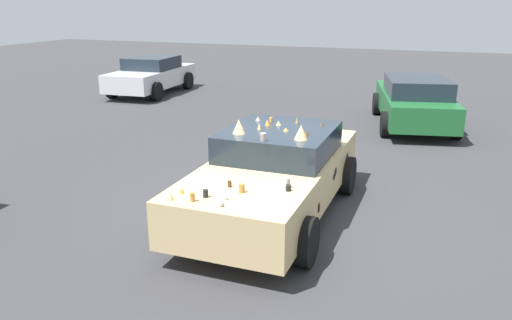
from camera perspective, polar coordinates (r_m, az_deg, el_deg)
ground_plane at (r=8.26m, az=1.95°, el=-6.19°), size 60.00×60.00×0.00m
art_car_decorated at (r=8.05m, az=2.11°, el=-1.47°), size 4.51×2.09×1.60m
parked_sedan_near_right at (r=19.38m, az=-11.73°, el=9.39°), size 4.29×2.19×1.34m
parked_sedan_behind_left at (r=14.53m, az=17.46°, el=6.39°), size 4.60×2.65×1.37m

